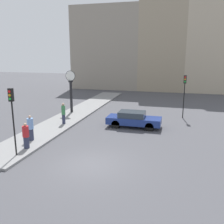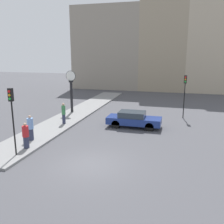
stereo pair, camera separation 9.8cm
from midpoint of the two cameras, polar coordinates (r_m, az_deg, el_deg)
The scene contains 10 objects.
ground_plane at distance 14.45m, azimuth -4.81°, elevation -11.90°, with size 120.00×120.00×0.00m, color #47474C.
sidewalk_corner at distance 26.57m, azimuth -7.53°, elevation -0.04°, with size 3.05×27.05×0.14m, color gray.
building_row at distance 43.37m, azimuth 11.06°, elevation 15.81°, with size 28.04×5.00×18.49m.
sedan_car at distance 21.19m, azimuth 5.07°, elevation -1.63°, with size 4.54×1.71×1.36m.
traffic_light_near at distance 15.55m, azimuth -21.75°, elevation 0.81°, with size 0.26×0.24×4.06m.
traffic_light_far at distance 24.66m, azimuth 16.43°, elevation 5.29°, with size 0.26×0.24×4.14m.
street_clock at distance 25.98m, azimuth -9.18°, elevation 4.94°, with size 1.05×0.34×4.29m.
pedestrian_green_hoodie at distance 21.99m, azimuth -10.88°, elevation -0.26°, with size 0.33×0.33×1.84m.
pedestrian_blue_stripe at distance 18.43m, azimuth -18.00°, elevation -3.48°, with size 0.43×0.43×1.79m.
pedestrian_red_top at distance 17.01m, azimuth -18.96°, elevation -5.14°, with size 0.41×0.41×1.68m.
Camera 2 is at (4.69, -12.22, 6.14)m, focal length 40.00 mm.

